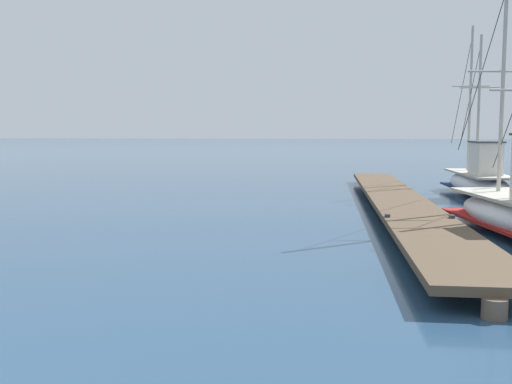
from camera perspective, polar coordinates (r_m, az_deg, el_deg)
floating_dock at (r=19.89m, az=13.61°, el=-0.79°), size 2.05×22.80×0.53m
fishing_boat_0 at (r=25.53m, az=20.84°, el=1.16°), size 1.79×8.08×7.11m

